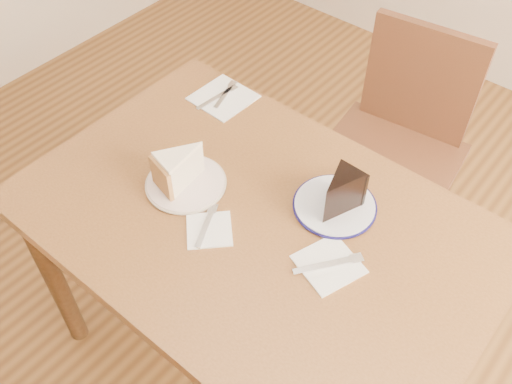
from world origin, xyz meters
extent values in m
plane|color=#4D2F14|center=(0.00, 0.00, 0.00)|extent=(4.00, 4.00, 0.00)
cube|color=#4E2E15|center=(0.00, 0.00, 0.73)|extent=(1.20, 0.80, 0.04)
cylinder|color=#311C0E|center=(-0.54, -0.34, 0.35)|extent=(0.06, 0.06, 0.71)
cylinder|color=#311C0E|center=(-0.54, 0.34, 0.35)|extent=(0.06, 0.06, 0.71)
cylinder|color=#311C0E|center=(0.54, 0.34, 0.35)|extent=(0.06, 0.06, 0.71)
cube|color=#391D11|center=(0.05, 0.64, 0.48)|extent=(0.50, 0.50, 0.04)
cylinder|color=#391D11|center=(0.21, 0.85, 0.23)|extent=(0.04, 0.04, 0.46)
cylinder|color=#391D11|center=(-0.17, 0.81, 0.23)|extent=(0.04, 0.04, 0.46)
cylinder|color=#391D11|center=(0.26, 0.48, 0.23)|extent=(0.04, 0.04, 0.46)
cylinder|color=#391D11|center=(-0.12, 0.43, 0.23)|extent=(0.04, 0.04, 0.46)
cube|color=#391D11|center=(0.02, 0.84, 0.70)|extent=(0.38, 0.08, 0.40)
cylinder|color=silver|center=(-0.22, -0.03, 0.76)|extent=(0.21, 0.21, 0.01)
cylinder|color=white|center=(0.13, 0.16, 0.76)|extent=(0.21, 0.21, 0.01)
cube|color=white|center=(-0.06, -0.10, 0.75)|extent=(0.16, 0.16, 0.00)
cube|color=white|center=(0.22, 0.00, 0.75)|extent=(0.17, 0.17, 0.00)
cube|color=white|center=(-0.38, 0.31, 0.75)|extent=(0.17, 0.17, 0.00)
cube|color=silver|center=(-0.08, -0.10, 0.76)|extent=(0.07, 0.13, 0.00)
cube|color=silver|center=(0.22, 0.00, 0.76)|extent=(0.11, 0.15, 0.00)
cube|color=silver|center=(-0.39, 0.32, 0.76)|extent=(0.06, 0.14, 0.00)
cube|color=silver|center=(-0.40, 0.29, 0.76)|extent=(0.03, 0.16, 0.00)
camera|label=1|loc=(0.58, -0.70, 1.86)|focal=40.00mm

